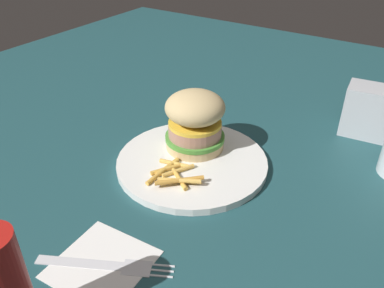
% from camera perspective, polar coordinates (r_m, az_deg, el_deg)
% --- Properties ---
extents(ground_plane, '(1.60, 1.60, 0.00)m').
position_cam_1_polar(ground_plane, '(0.67, 2.43, -3.01)').
color(ground_plane, '#1E474C').
extents(plate, '(0.25, 0.25, 0.01)m').
position_cam_1_polar(plate, '(0.66, -0.00, -2.64)').
color(plate, white).
rests_on(plate, ground_plane).
extents(sandwich, '(0.10, 0.10, 0.10)m').
position_cam_1_polar(sandwich, '(0.66, 0.44, 3.46)').
color(sandwich, tan).
rests_on(sandwich, plate).
extents(fries_pile, '(0.09, 0.08, 0.01)m').
position_cam_1_polar(fries_pile, '(0.62, -2.66, -4.35)').
color(fries_pile, '#E5B251').
rests_on(fries_pile, plate).
extents(napkin, '(0.12, 0.12, 0.00)m').
position_cam_1_polar(napkin, '(0.52, -12.60, -16.75)').
color(napkin, white).
rests_on(napkin, ground_plane).
extents(fork, '(0.16, 0.09, 0.00)m').
position_cam_1_polar(fork, '(0.51, -12.46, -16.59)').
color(fork, silver).
rests_on(fork, napkin).
extents(napkin_dispenser, '(0.10, 0.07, 0.09)m').
position_cam_1_polar(napkin_dispenser, '(0.80, 24.33, 4.31)').
color(napkin_dispenser, '#B7BABF').
rests_on(napkin_dispenser, ground_plane).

